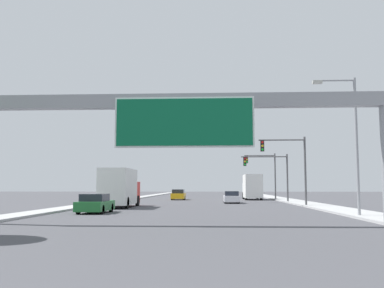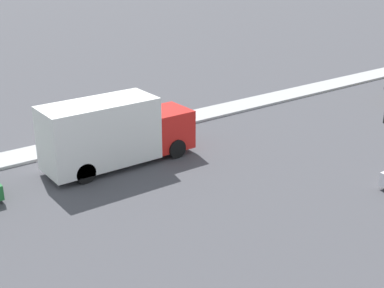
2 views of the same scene
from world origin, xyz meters
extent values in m
cube|color=#ABABAB|center=(-10.75, 60.00, 0.07)|extent=(2.00, 120.00, 0.15)
cube|color=red|center=(-7.00, 38.25, 1.32)|extent=(2.21, 2.19, 2.04)
cube|color=silver|center=(-7.00, 34.34, 1.87)|extent=(2.40, 5.63, 3.14)
cylinder|color=black|center=(-8.06, 38.14, 0.50)|extent=(0.28, 1.00, 1.00)
cylinder|color=black|center=(-5.94, 38.14, 0.50)|extent=(0.28, 1.00, 1.00)
cylinder|color=black|center=(-8.06, 32.94, 0.50)|extent=(0.28, 1.00, 1.00)
cylinder|color=black|center=(-5.94, 32.94, 0.50)|extent=(0.28, 1.00, 1.00)
camera|label=1|loc=(1.44, -3.40, 1.89)|focal=40.00mm
camera|label=2|loc=(15.35, 23.44, 10.75)|focal=50.00mm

